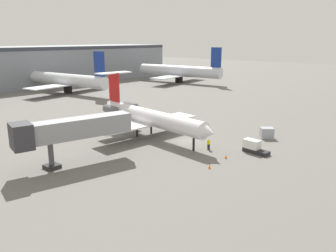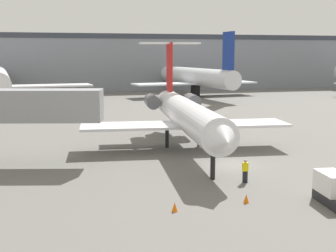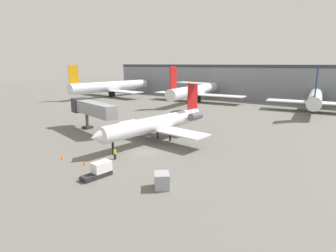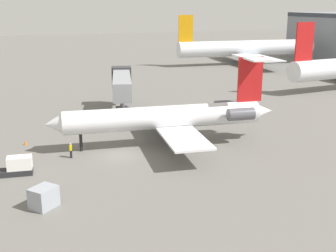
# 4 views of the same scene
# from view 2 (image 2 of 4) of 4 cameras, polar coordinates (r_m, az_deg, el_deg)

# --- Properties ---
(ground_plane) EXTENTS (400.00, 400.00, 0.10)m
(ground_plane) POSITION_cam_2_polar(r_m,az_deg,el_deg) (38.83, 7.64, -4.80)
(ground_plane) COLOR #66635E
(regional_jet) EXTENTS (20.07, 28.07, 10.36)m
(regional_jet) POSITION_cam_2_polar(r_m,az_deg,el_deg) (43.94, 2.17, 1.63)
(regional_jet) COLOR white
(regional_jet) RESTS_ON ground_plane
(ground_crew_marshaller) EXTENTS (0.44, 0.32, 1.69)m
(ground_crew_marshaller) POSITION_cam_2_polar(r_m,az_deg,el_deg) (33.46, 9.49, -5.48)
(ground_crew_marshaller) COLOR black
(ground_crew_marshaller) RESTS_ON ground_plane
(baggage_tug_lead) EXTENTS (1.85, 4.14, 1.90)m
(baggage_tug_lead) POSITION_cam_2_polar(r_m,az_deg,el_deg) (30.11, 19.82, -7.56)
(baggage_tug_lead) COLOR #262628
(baggage_tug_lead) RESTS_ON ground_plane
(traffic_cone_near) EXTENTS (0.36, 0.36, 0.55)m
(traffic_cone_near) POSITION_cam_2_polar(r_m,az_deg,el_deg) (27.31, 0.83, -9.94)
(traffic_cone_near) COLOR orange
(traffic_cone_near) RESTS_ON ground_plane
(traffic_cone_mid) EXTENTS (0.36, 0.36, 0.55)m
(traffic_cone_mid) POSITION_cam_2_polar(r_m,az_deg,el_deg) (29.22, 9.61, -8.80)
(traffic_cone_mid) COLOR orange
(traffic_cone_mid) RESTS_ON ground_plane
(terminal_building) EXTENTS (154.96, 25.44, 13.78)m
(terminal_building) POSITION_cam_2_polar(r_m,az_deg,el_deg) (123.55, -8.06, 7.81)
(terminal_building) COLOR gray
(terminal_building) RESTS_ON ground_plane
(parked_airliner_centre) EXTENTS (27.66, 32.50, 13.07)m
(parked_airliner_centre) POSITION_cam_2_polar(r_m,az_deg,el_deg) (99.30, 3.46, 6.04)
(parked_airliner_centre) COLOR silver
(parked_airliner_centre) RESTS_ON ground_plane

